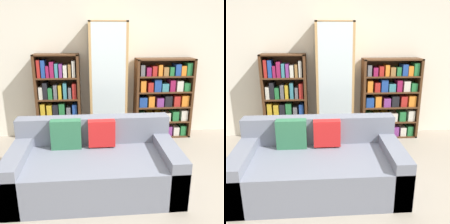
# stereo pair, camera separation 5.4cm
# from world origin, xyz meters

# --- Properties ---
(ground_plane) EXTENTS (16.00, 16.00, 0.00)m
(ground_plane) POSITION_xyz_m (0.00, 0.00, 0.00)
(ground_plane) COLOR gray
(wall_back) EXTENTS (6.02, 0.06, 2.70)m
(wall_back) POSITION_xyz_m (0.00, 2.24, 1.35)
(wall_back) COLOR silver
(wall_back) RESTS_ON ground
(couch) EXTENTS (1.90, 0.99, 0.80)m
(couch) POSITION_xyz_m (-0.30, 0.53, 0.28)
(couch) COLOR slate
(couch) RESTS_ON ground
(bookshelf_left) EXTENTS (0.72, 0.32, 1.46)m
(bookshelf_left) POSITION_xyz_m (-0.86, 2.03, 0.70)
(bookshelf_left) COLOR #4C2D19
(bookshelf_left) RESTS_ON ground
(display_cabinet) EXTENTS (0.62, 0.36, 1.96)m
(display_cabinet) POSITION_xyz_m (-0.03, 2.01, 0.98)
(display_cabinet) COLOR tan
(display_cabinet) RESTS_ON ground
(bookshelf_right) EXTENTS (0.99, 0.32, 1.38)m
(bookshelf_right) POSITION_xyz_m (0.94, 2.03, 0.67)
(bookshelf_right) COLOR #4C2D19
(bookshelf_right) RESTS_ON ground
(wine_bottle) EXTENTS (0.09, 0.09, 0.38)m
(wine_bottle) POSITION_xyz_m (0.55, 1.34, 0.16)
(wine_bottle) COLOR #143819
(wine_bottle) RESTS_ON ground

